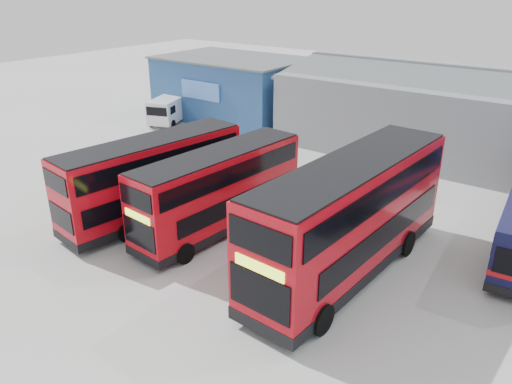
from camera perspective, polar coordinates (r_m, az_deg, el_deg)
name	(u,v)px	position (r m, az deg, el deg)	size (l,w,h in m)	color
ground_plane	(224,244)	(23.07, -3.66, -5.93)	(120.00, 120.00, 0.00)	#ADADA7
office_block	(233,88)	(43.79, -2.65, 11.84)	(12.30, 8.32, 5.12)	navy
double_decker_left	(154,180)	(25.22, -11.63, 1.41)	(3.62, 9.95, 4.12)	red
double_decker_centre	(219,192)	(23.55, -4.20, 0.03)	(2.97, 9.50, 3.96)	red
double_decker_right	(350,219)	(20.17, 10.71, -3.09)	(3.39, 11.62, 4.86)	red
panel_van	(170,108)	(42.87, -9.82, 9.40)	(3.59, 5.29, 2.16)	white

